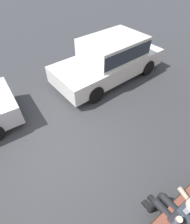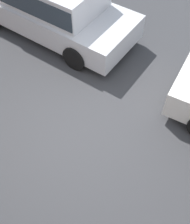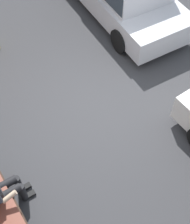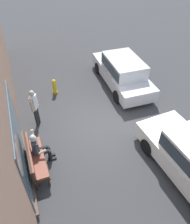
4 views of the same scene
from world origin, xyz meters
name	(u,v)px [view 2 (image 2 of 4)]	position (x,y,z in m)	size (l,w,h in m)	color
ground_plane	(86,129)	(0.00, 0.00, 0.00)	(60.00, 60.00, 0.00)	#38383A
parked_car_mid	(51,3)	(2.50, -2.27, 0.82)	(4.70, 2.01, 1.53)	silver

